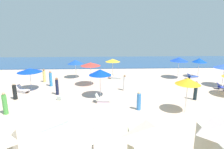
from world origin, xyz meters
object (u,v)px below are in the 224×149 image
Objects in this scene: umbrella_7 at (75,62)px; beachgoer_2 at (57,86)px; umbrella_8 at (179,59)px; lounge_chair_9_0 at (22,90)px; beachgoer_6 at (125,83)px; beachgoer_7 at (196,91)px; umbrella_4 at (91,64)px; umbrella_9 at (30,70)px; beachgoer_1 at (15,92)px; umbrella_6 at (199,60)px; umbrella_2 at (100,72)px; beachgoer_5 at (5,104)px; umbrella_5 at (188,81)px; lounge_chair_2_0 at (102,99)px; umbrella_0 at (113,60)px; cooler_box_0 at (60,98)px; lounge_chair_0_0 at (115,77)px; lounge_chair_6_0 at (192,77)px; beachgoer_3 at (44,76)px; beachgoer_4 at (139,101)px; lounge_chair_3_1 at (223,87)px; beachgoer_0 at (51,79)px.

umbrella_7 is 6.52m from beachgoer_2.
umbrella_8 reaches higher than lounge_chair_9_0.
beachgoer_7 reaches higher than beachgoer_6.
umbrella_4 is 6.24m from umbrella_9.
beachgoer_1 is at bearing -148.85° from umbrella_4.
umbrella_4 is 1.52× the size of beachgoer_2.
umbrella_6 is 1.03× the size of umbrella_9.
umbrella_6 is 15.86m from umbrella_7.
umbrella_2 is 1.53× the size of beachgoer_5.
lounge_chair_2_0 is at bearing 160.69° from umbrella_5.
cooler_box_0 is (-5.04, -8.10, -2.00)m from umbrella_0.
umbrella_7 is at bearing -107.50° from beachgoer_1.
beachgoer_7 is at bearing -71.74° from lounge_chair_9_0.
umbrella_8 is (9.76, 6.31, 0.08)m from umbrella_2.
lounge_chair_0_0 is at bearing -131.38° from beachgoer_1.
beachgoer_6 is at bearing -155.20° from lounge_chair_0_0.
lounge_chair_6_0 is 0.90× the size of beachgoer_3.
beachgoer_7 is at bearing -124.00° from beachgoer_3.
lounge_chair_6_0 is 16.50m from beachgoer_2.
beachgoer_3 is 0.93× the size of beachgoer_5.
umbrella_6 reaches higher than umbrella_0.
umbrella_0 is 1.52× the size of lounge_chair_9_0.
lounge_chair_2_0 reaches higher than cooler_box_0.
beachgoer_4 is 7.04m from cooler_box_0.
cooler_box_0 is (-15.06, -6.63, -0.09)m from lounge_chair_6_0.
lounge_chair_6_0 is at bearing 134.98° from beachgoer_6.
umbrella_9 is (-18.69, -3.64, 1.81)m from lounge_chair_6_0.
umbrella_5 is (4.82, -9.95, 2.20)m from lounge_chair_0_0.
lounge_chair_3_1 is at bearing 109.85° from beachgoer_6.
beachgoer_5 is (-13.53, 0.22, -1.66)m from umbrella_5.
beachgoer_0 is at bearing -82.57° from beachgoer_6.
beachgoer_1 is 4.15m from cooler_box_0.
umbrella_6 is 21.15m from lounge_chair_9_0.
umbrella_7 is (-16.12, 5.39, 1.83)m from lounge_chair_3_1.
umbrella_2 is at bearing 165.06° from beachgoer_7.
umbrella_6 is at bearing 7.87° from umbrella_8.
umbrella_5 is (6.34, -2.22, 2.18)m from lounge_chair_2_0.
umbrella_7 is at bearing 97.29° from lounge_chair_0_0.
beachgoer_2 is at bearing 70.31° from lounge_chair_2_0.
umbrella_9 is at bearing -53.63° from beachgoer_5.
umbrella_7 reaches higher than beachgoer_4.
umbrella_4 reaches higher than umbrella_9.
lounge_chair_9_0 is at bearing 76.21° from lounge_chair_2_0.
lounge_chair_3_1 is 6.00m from umbrella_8.
umbrella_5 reaches higher than beachgoer_2.
lounge_chair_0_0 is 0.59× the size of umbrella_4.
umbrella_5 is 1.89× the size of lounge_chair_6_0.
lounge_chair_0_0 is 10.08m from beachgoer_7.
beachgoer_5 reaches higher than cooler_box_0.
lounge_chair_6_0 is 0.91× the size of lounge_chair_9_0.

